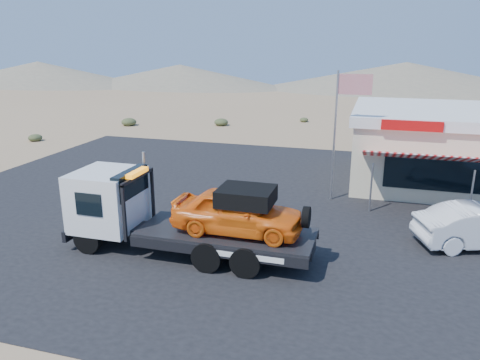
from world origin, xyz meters
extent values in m
plane|color=#987856|center=(0.00, 0.00, 0.00)|extent=(120.00, 120.00, 0.00)
cube|color=black|center=(2.00, 3.00, 0.01)|extent=(32.00, 24.00, 0.02)
cylinder|color=black|center=(-2.95, -3.88, 0.52)|extent=(1.01, 0.30, 1.01)
cylinder|color=black|center=(-2.95, -1.87, 0.52)|extent=(1.01, 0.30, 1.01)
cylinder|color=black|center=(1.57, -3.88, 0.52)|extent=(1.01, 0.55, 1.01)
cylinder|color=black|center=(1.57, -1.87, 0.52)|extent=(1.01, 0.55, 1.01)
cylinder|color=black|center=(2.88, -3.88, 0.52)|extent=(1.01, 0.55, 1.01)
cylinder|color=black|center=(2.88, -1.87, 0.52)|extent=(1.01, 0.55, 1.01)
cube|color=black|center=(0.77, -2.88, 0.67)|extent=(8.24, 1.01, 0.30)
cube|color=silver|center=(-2.65, -2.88, 1.73)|extent=(2.21, 2.36, 2.11)
cube|color=black|center=(-1.69, -2.88, 2.43)|extent=(0.35, 2.01, 0.90)
cube|color=black|center=(-1.39, -2.88, 1.68)|extent=(0.10, 2.21, 2.01)
cube|color=orange|center=(-1.39, -2.88, 2.84)|extent=(0.25, 1.21, 0.15)
cube|color=black|center=(1.88, -2.88, 0.95)|extent=(6.03, 2.31, 0.15)
imported|color=orange|center=(2.28, -2.88, 1.78)|extent=(4.43, 1.78, 1.51)
cube|color=black|center=(2.58, -2.88, 2.35)|extent=(1.81, 1.51, 0.55)
cube|color=beige|center=(10.50, 9.00, 1.72)|extent=(10.00, 8.00, 3.40)
cube|color=white|center=(10.50, 9.00, 3.67)|extent=(10.40, 8.40, 0.50)
cube|color=red|center=(8.00, 4.74, 3.67)|extent=(2.60, 0.12, 0.45)
cube|color=black|center=(10.50, 4.98, 1.52)|extent=(7.00, 0.06, 1.60)
cube|color=red|center=(10.50, 4.10, 2.47)|extent=(9.00, 1.73, 0.61)
cylinder|color=#99999E|center=(6.50, 3.30, 1.12)|extent=(0.08, 0.08, 2.20)
cylinder|color=#99999E|center=(10.50, 3.30, 1.12)|extent=(0.08, 0.08, 2.20)
cylinder|color=#99999E|center=(4.70, 4.50, 3.02)|extent=(0.10, 0.10, 6.00)
cube|color=#B20C14|center=(5.45, 4.50, 5.42)|extent=(1.50, 0.02, 0.90)
ellipsoid|color=#343E21|center=(-18.10, 11.83, 0.27)|extent=(1.02, 1.02, 0.55)
ellipsoid|color=#343E21|center=(-14.66, 19.77, 0.35)|extent=(1.31, 1.31, 0.71)
ellipsoid|color=#343E21|center=(-6.79, 22.11, 0.33)|extent=(1.24, 1.24, 0.67)
ellipsoid|color=#343E21|center=(-0.03, 26.11, 0.21)|extent=(0.79, 0.79, 0.43)
cone|color=#726B59|center=(-25.00, 55.00, 1.75)|extent=(36.00, 36.00, 3.50)
cone|color=#726B59|center=(10.00, 58.00, 2.10)|extent=(44.00, 44.00, 4.20)
cone|color=#726B59|center=(-50.00, 52.00, 1.90)|extent=(40.00, 40.00, 3.80)
camera|label=1|loc=(6.54, -16.94, 7.29)|focal=35.00mm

